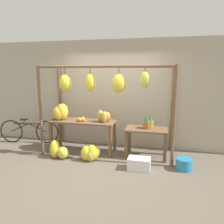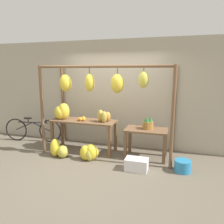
{
  "view_description": "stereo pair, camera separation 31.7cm",
  "coord_description": "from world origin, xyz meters",
  "views": [
    {
      "loc": [
        1.33,
        -4.17,
        2.02
      ],
      "look_at": [
        0.12,
        0.77,
        1.05
      ],
      "focal_mm": 35.0,
      "sensor_mm": 36.0,
      "label": 1
    },
    {
      "loc": [
        1.64,
        -4.08,
        2.02
      ],
      "look_at": [
        0.12,
        0.77,
        1.05
      ],
      "focal_mm": 35.0,
      "sensor_mm": 36.0,
      "label": 2
    }
  ],
  "objects": [
    {
      "name": "ground_plane",
      "position": [
        0.0,
        0.0,
        0.0
      ],
      "size": [
        20.0,
        20.0,
        0.0
      ],
      "primitive_type": "plane",
      "color": "#665B4C"
    },
    {
      "name": "shop_wall_back",
      "position": [
        0.0,
        1.46,
        1.4
      ],
      "size": [
        8.0,
        0.08,
        2.8
      ],
      "color": "#B2A893",
      "rests_on": "ground_plane"
    },
    {
      "name": "stall_awning",
      "position": [
        -0.04,
        0.52,
        1.58
      ],
      "size": [
        3.13,
        1.16,
        2.13
      ],
      "color": "brown",
      "rests_on": "ground_plane"
    },
    {
      "name": "display_table_main",
      "position": [
        -0.62,
        0.77,
        0.67
      ],
      "size": [
        1.62,
        0.6,
        0.8
      ],
      "color": "brown",
      "rests_on": "ground_plane"
    },
    {
      "name": "display_table_side",
      "position": [
        0.95,
        0.78,
        0.55
      ],
      "size": [
        0.97,
        0.58,
        0.69
      ],
      "color": "brown",
      "rests_on": "ground_plane"
    },
    {
      "name": "banana_pile_on_table",
      "position": [
        -1.21,
        0.74,
        0.98
      ],
      "size": [
        0.51,
        0.4,
        0.41
      ],
      "color": "gold",
      "rests_on": "display_table_main"
    },
    {
      "name": "orange_pile",
      "position": [
        -0.64,
        0.74,
        0.84
      ],
      "size": [
        0.21,
        0.24,
        0.1
      ],
      "color": "orange",
      "rests_on": "display_table_main"
    },
    {
      "name": "pineapple_cluster",
      "position": [
        0.98,
        0.79,
        0.81
      ],
      "size": [
        0.26,
        0.23,
        0.3
      ],
      "color": "#B27F38",
      "rests_on": "display_table_side"
    },
    {
      "name": "banana_pile_ground_left",
      "position": [
        -1.02,
        0.21,
        0.18
      ],
      "size": [
        0.53,
        0.35,
        0.43
      ],
      "color": "gold",
      "rests_on": "ground_plane"
    },
    {
      "name": "banana_pile_ground_right",
      "position": [
        -0.25,
        0.27,
        0.17
      ],
      "size": [
        0.45,
        0.43,
        0.38
      ],
      "color": "yellow",
      "rests_on": "ground_plane"
    },
    {
      "name": "fruit_crate_white",
      "position": [
        0.87,
        0.06,
        0.13
      ],
      "size": [
        0.46,
        0.29,
        0.25
      ],
      "color": "silver",
      "rests_on": "ground_plane"
    },
    {
      "name": "blue_bucket",
      "position": [
        1.78,
        0.27,
        0.12
      ],
      "size": [
        0.33,
        0.33,
        0.24
      ],
      "color": "teal",
      "rests_on": "ground_plane"
    },
    {
      "name": "parked_bicycle",
      "position": [
        -2.33,
        1.02,
        0.34
      ],
      "size": [
        1.67,
        0.31,
        0.7
      ],
      "color": "black",
      "rests_on": "ground_plane"
    },
    {
      "name": "papaya_pile",
      "position": [
        -0.09,
        0.76,
        0.93
      ],
      "size": [
        0.36,
        0.35,
        0.29
      ],
      "color": "#B2993D",
      "rests_on": "display_table_main"
    }
  ]
}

